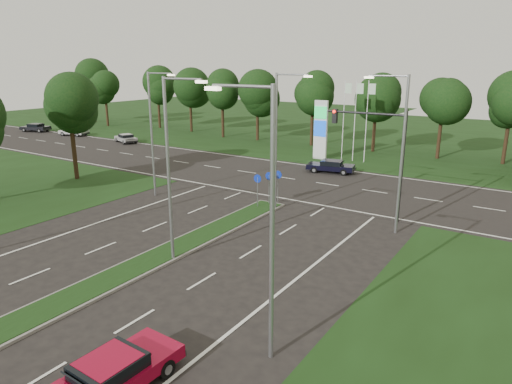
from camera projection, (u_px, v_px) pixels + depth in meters
The scene contains 19 objects.
ground at pixel (57, 307), 18.55m from camera, with size 160.00×160.00×0.00m, color black.
verge_far at pixel (415, 135), 62.84m from camera, with size 160.00×50.00×0.02m, color black.
cross_road at pixel (316, 183), 37.88m from camera, with size 160.00×12.00×0.02m, color black.
median_kerb at pixel (132, 270), 21.75m from camera, with size 2.00×26.00×0.12m, color slate.
streetlight_median_near at pixel (171, 162), 21.47m from camera, with size 2.53×0.22×9.00m.
streetlight_median_far at pixel (279, 135), 29.53m from camera, with size 2.53×0.22×9.00m.
streetlight_left_far at pixel (153, 128), 32.81m from camera, with size 2.53×0.22×9.00m.
streetlight_right_far at pixel (399, 147), 25.42m from camera, with size 2.53×0.22×9.00m.
streetlight_right_near at pixel (267, 213), 14.14m from camera, with size 2.53×0.22×9.00m.
traffic_signal at pixel (382, 146), 27.99m from camera, with size 5.10×0.42×7.00m.
median_signs at pixel (268, 182), 31.29m from camera, with size 1.16×1.76×2.38m.
gas_pylon at pixel (323, 128), 46.29m from camera, with size 5.80×1.26×8.00m.
tree_left_far at pixel (68, 107), 37.54m from camera, with size 5.20×5.20×8.86m.
treeline_far at pixel (385, 90), 48.80m from camera, with size 6.00×6.00×9.90m.
red_sedan at pixel (111, 374), 13.56m from camera, with size 1.94×4.43×1.20m.
navy_sedan at pixel (331, 166), 41.20m from camera, with size 4.41×2.52×1.14m.
far_car_a at pixel (126, 138), 56.84m from camera, with size 4.09×2.83×1.09m.
far_car_b at pixel (74, 131), 62.32m from camera, with size 4.18×2.51×1.12m.
far_car_c at pixel (35, 127), 66.04m from camera, with size 4.41×2.89×1.17m.
Camera 1 is at (15.87, -9.42, 9.55)m, focal length 32.00 mm.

